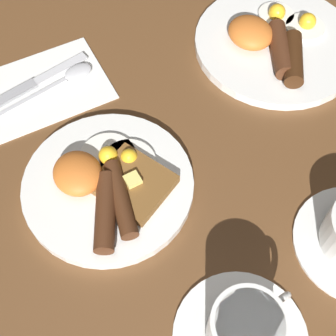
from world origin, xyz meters
TOP-DOWN VIEW (x-y plane):
  - ground_plane at (0.00, 0.00)m, footprint 3.00×3.00m
  - breakfast_plate_near at (0.00, 0.00)m, footprint 0.23×0.23m
  - breakfast_plate_far at (-0.08, 0.36)m, footprint 0.27×0.27m
  - teacup_near at (0.26, 0.03)m, footprint 0.16×0.16m
  - napkin at (-0.21, 0.00)m, footprint 0.17×0.22m
  - knife at (-0.23, -0.01)m, footprint 0.03×0.17m
  - spoon at (-0.21, 0.04)m, footprint 0.04×0.16m

SIDE VIEW (x-z plane):
  - ground_plane at x=0.00m, z-range 0.00..0.00m
  - napkin at x=-0.21m, z-range 0.00..0.01m
  - knife at x=-0.23m, z-range 0.00..0.01m
  - spoon at x=-0.21m, z-range 0.00..0.01m
  - breakfast_plate_far at x=-0.08m, z-range -0.01..0.04m
  - breakfast_plate_near at x=0.00m, z-range -0.01..0.04m
  - teacup_near at x=0.26m, z-range -0.01..0.07m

